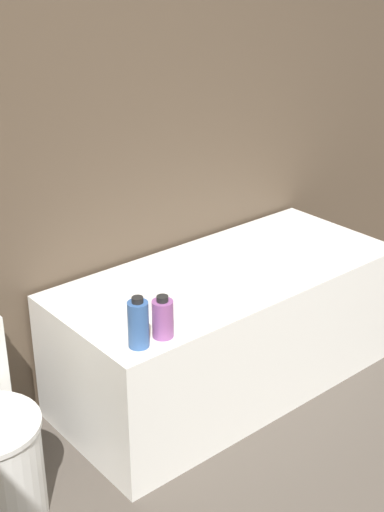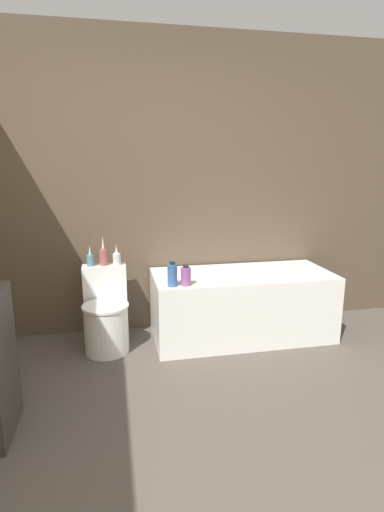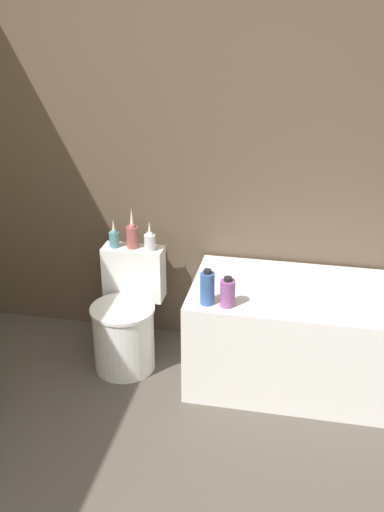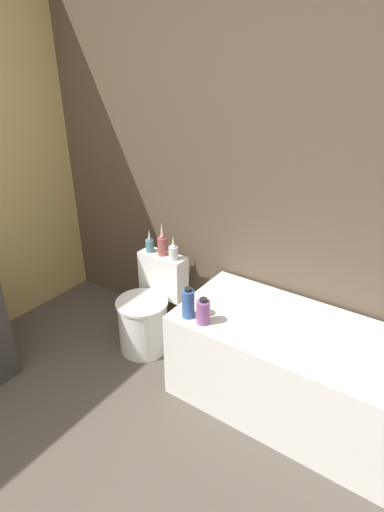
{
  "view_description": "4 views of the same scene",
  "coord_description": "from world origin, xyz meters",
  "px_view_note": "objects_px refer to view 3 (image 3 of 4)",
  "views": [
    {
      "loc": [
        -1.12,
        -0.34,
        1.91
      ],
      "look_at": [
        0.37,
        1.43,
        0.85
      ],
      "focal_mm": 50.0,
      "sensor_mm": 36.0,
      "label": 1
    },
    {
      "loc": [
        -0.32,
        -1.5,
        1.51
      ],
      "look_at": [
        0.27,
        1.41,
        0.81
      ],
      "focal_mm": 28.0,
      "sensor_mm": 36.0,
      "label": 2
    },
    {
      "loc": [
        0.57,
        -1.25,
        2.09
      ],
      "look_at": [
        0.04,
        1.4,
        0.85
      ],
      "focal_mm": 42.0,
      "sensor_mm": 36.0,
      "label": 3
    },
    {
      "loc": [
        1.23,
        -0.16,
        1.93
      ],
      "look_at": [
        0.05,
        1.55,
        0.9
      ],
      "focal_mm": 28.0,
      "sensor_mm": 36.0,
      "label": 4
    }
  ],
  "objects_px": {
    "vase_bronze": "(150,240)",
    "toilet": "(126,321)",
    "shampoo_bottle_tall": "(207,288)",
    "shampoo_bottle_short": "(228,293)",
    "vase_gold": "(114,237)",
    "vase_silver": "(132,234)",
    "bathtub": "(330,338)"
  },
  "relations": [
    {
      "from": "vase_bronze",
      "to": "shampoo_bottle_tall",
      "type": "bearing_deg",
      "value": -44.63
    },
    {
      "from": "shampoo_bottle_tall",
      "to": "vase_gold",
      "type": "bearing_deg",
      "value": 146.94
    },
    {
      "from": "toilet",
      "to": "vase_gold",
      "type": "height_order",
      "value": "vase_gold"
    },
    {
      "from": "vase_silver",
      "to": "vase_gold",
      "type": "bearing_deg",
      "value": -174.29
    },
    {
      "from": "vase_gold",
      "to": "vase_bronze",
      "type": "xyz_separation_m",
      "value": [
        0.22,
        -0.0,
        0.0
      ]
    },
    {
      "from": "vase_bronze",
      "to": "shampoo_bottle_short",
      "type": "height_order",
      "value": "vase_bronze"
    },
    {
      "from": "toilet",
      "to": "vase_silver",
      "type": "bearing_deg",
      "value": 90.0
    },
    {
      "from": "shampoo_bottle_short",
      "to": "vase_gold",
      "type": "bearing_deg",
      "value": 150.74
    },
    {
      "from": "toilet",
      "to": "vase_gold",
      "type": "bearing_deg",
      "value": 121.4
    },
    {
      "from": "bathtub",
      "to": "shampoo_bottle_short",
      "type": "xyz_separation_m",
      "value": [
        -0.55,
        -0.25,
        0.36
      ]
    },
    {
      "from": "shampoo_bottle_short",
      "to": "vase_bronze",
      "type": "bearing_deg",
      "value": 141.69
    },
    {
      "from": "shampoo_bottle_tall",
      "to": "shampoo_bottle_short",
      "type": "distance_m",
      "value": 0.11
    },
    {
      "from": "toilet",
      "to": "vase_bronze",
      "type": "relative_size",
      "value": 3.68
    },
    {
      "from": "toilet",
      "to": "shampoo_bottle_tall",
      "type": "height_order",
      "value": "shampoo_bottle_tall"
    },
    {
      "from": "vase_gold",
      "to": "vase_silver",
      "type": "relative_size",
      "value": 0.7
    },
    {
      "from": "vase_gold",
      "to": "shampoo_bottle_short",
      "type": "relative_size",
      "value": 1.08
    },
    {
      "from": "toilet",
      "to": "vase_silver",
      "type": "distance_m",
      "value": 0.51
    },
    {
      "from": "shampoo_bottle_short",
      "to": "vase_silver",
      "type": "bearing_deg",
      "value": 145.98
    },
    {
      "from": "toilet",
      "to": "shampoo_bottle_short",
      "type": "bearing_deg",
      "value": -20.46
    },
    {
      "from": "toilet",
      "to": "shampoo_bottle_short",
      "type": "height_order",
      "value": "shampoo_bottle_short"
    },
    {
      "from": "shampoo_bottle_short",
      "to": "shampoo_bottle_tall",
      "type": "bearing_deg",
      "value": 178.84
    },
    {
      "from": "vase_bronze",
      "to": "shampoo_bottle_short",
      "type": "distance_m",
      "value": 0.66
    },
    {
      "from": "vase_bronze",
      "to": "vase_silver",
      "type": "bearing_deg",
      "value": 172.74
    },
    {
      "from": "bathtub",
      "to": "vase_bronze",
      "type": "relative_size",
      "value": 8.51
    },
    {
      "from": "vase_bronze",
      "to": "shampoo_bottle_tall",
      "type": "height_order",
      "value": "vase_bronze"
    },
    {
      "from": "vase_gold",
      "to": "shampoo_bottle_short",
      "type": "bearing_deg",
      "value": -29.26
    },
    {
      "from": "vase_gold",
      "to": "vase_bronze",
      "type": "relative_size",
      "value": 0.96
    },
    {
      "from": "vase_bronze",
      "to": "toilet",
      "type": "bearing_deg",
      "value": -121.83
    },
    {
      "from": "vase_gold",
      "to": "shampoo_bottle_tall",
      "type": "relative_size",
      "value": 0.9
    },
    {
      "from": "toilet",
      "to": "vase_bronze",
      "type": "xyz_separation_m",
      "value": [
        0.11,
        0.17,
        0.45
      ]
    },
    {
      "from": "vase_bronze",
      "to": "bathtub",
      "type": "bearing_deg",
      "value": -8.39
    },
    {
      "from": "vase_bronze",
      "to": "shampoo_bottle_tall",
      "type": "distance_m",
      "value": 0.58
    }
  ]
}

